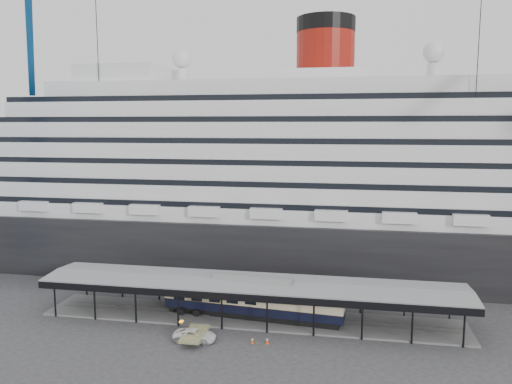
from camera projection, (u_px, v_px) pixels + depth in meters
ground at (243, 334)px, 61.71m from camera, size 200.00×200.00×0.00m
cruise_ship at (279, 165)px, 90.43m from camera, size 130.00×30.00×43.90m
platform_canopy at (250, 301)px, 66.27m from camera, size 56.00×9.18×5.30m
port_truck at (195, 335)px, 59.57m from camera, size 5.16×2.45×1.42m
pullman_carriage at (253, 298)px, 66.14m from camera, size 24.40×5.45×23.77m
traffic_cone_left at (196, 332)px, 61.17m from camera, size 0.47×0.47×0.75m
traffic_cone_mid at (252, 340)px, 59.01m from camera, size 0.41×0.41×0.74m
traffic_cone_right at (267, 340)px, 58.90m from camera, size 0.44×0.44×0.79m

